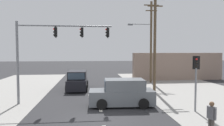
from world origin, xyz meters
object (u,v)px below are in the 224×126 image
(pedestal_signal_right_kerb, at_px, (196,74))
(utility_pole_background_right, at_px, (150,39))
(suv_kerbside_parked, at_px, (77,81))
(suv_oncoming_near, at_px, (122,93))
(pedestrian_at_kerb, at_px, (211,117))
(utility_pole_midground_right, at_px, (155,41))
(traffic_signal_mast, at_px, (51,44))

(pedestal_signal_right_kerb, bearing_deg, utility_pole_background_right, 87.22)
(utility_pole_background_right, bearing_deg, pedestal_signal_right_kerb, -92.78)
(pedestal_signal_right_kerb, xyz_separation_m, suv_kerbside_parked, (-7.88, 8.81, -1.53))
(suv_oncoming_near, distance_m, pedestrian_at_kerb, 6.72)
(utility_pole_midground_right, relative_size, utility_pole_background_right, 0.93)
(traffic_signal_mast, bearing_deg, suv_kerbside_parked, 74.22)
(suv_oncoming_near, relative_size, suv_kerbside_parked, 1.01)
(suv_kerbside_parked, distance_m, pedestrian_at_kerb, 14.41)
(utility_pole_background_right, xyz_separation_m, pedestal_signal_right_kerb, (-0.62, -12.68, -2.84))
(utility_pole_midground_right, distance_m, suv_kerbside_parked, 8.50)
(suv_oncoming_near, xyz_separation_m, pedestrian_at_kerb, (3.12, -5.95, 0.04))
(utility_pole_background_right, distance_m, pedestal_signal_right_kerb, 13.01)
(utility_pole_background_right, height_order, suv_oncoming_near, utility_pole_background_right)
(utility_pole_midground_right, bearing_deg, suv_oncoming_near, -128.32)
(utility_pole_background_right, height_order, pedestrian_at_kerb, utility_pole_background_right)
(pedestal_signal_right_kerb, distance_m, suv_oncoming_near, 5.06)
(utility_pole_midground_right, relative_size, suv_oncoming_near, 1.98)
(suv_oncoming_near, relative_size, pedestrian_at_kerb, 2.83)
(pedestrian_at_kerb, bearing_deg, utility_pole_midground_right, 86.41)
(suv_oncoming_near, bearing_deg, pedestrian_at_kerb, -62.33)
(suv_kerbside_parked, bearing_deg, utility_pole_background_right, 24.47)
(traffic_signal_mast, distance_m, suv_oncoming_near, 6.26)
(utility_pole_background_right, xyz_separation_m, pedestrian_at_kerb, (-1.90, -16.67, -4.33))
(utility_pole_midground_right, distance_m, pedestal_signal_right_kerb, 7.20)
(suv_kerbside_parked, xyz_separation_m, pedestrian_at_kerb, (6.59, -12.81, 0.04))
(utility_pole_background_right, height_order, suv_kerbside_parked, utility_pole_background_right)
(traffic_signal_mast, height_order, pedestal_signal_right_kerb, traffic_signal_mast)
(pedestal_signal_right_kerb, bearing_deg, traffic_signal_mast, 161.16)
(utility_pole_background_right, xyz_separation_m, suv_oncoming_near, (-5.02, -10.72, -4.37))
(traffic_signal_mast, distance_m, suv_kerbside_parked, 6.76)
(suv_oncoming_near, height_order, suv_kerbside_parked, same)
(utility_pole_midground_right, height_order, pedestal_signal_right_kerb, utility_pole_midground_right)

